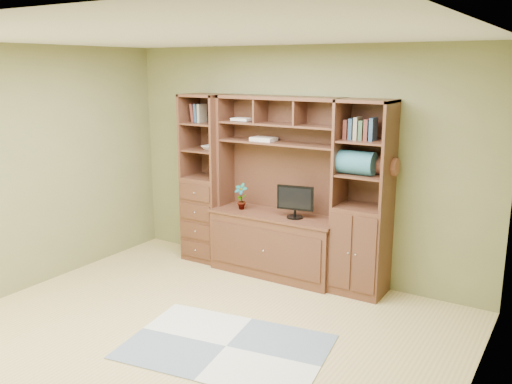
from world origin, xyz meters
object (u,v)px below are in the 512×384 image
Objects in this scene: left_tower at (206,178)px; monitor at (295,196)px; right_tower at (363,199)px; center_hutch at (275,189)px.

monitor is (1.28, -0.07, -0.04)m from left_tower.
monitor is at bearing -174.28° from right_tower.
center_hutch is at bearing 161.45° from monitor.
center_hutch is 1.03m from right_tower.
right_tower is at bearing 0.00° from left_tower.
center_hutch reaches higher than monitor.
center_hutch and left_tower have the same top height.
left_tower is 2.02m from right_tower.
monitor is (0.28, -0.03, -0.04)m from center_hutch.
right_tower is at bearing -5.60° from monitor.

